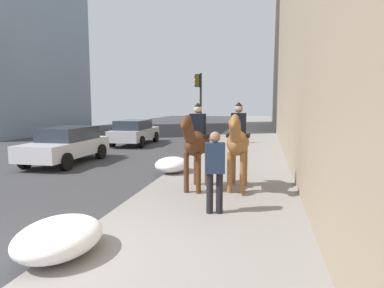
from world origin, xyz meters
The scene contains 9 objects.
sidewalk_slab centered at (0.00, -2.01, 0.06)m, with size 120.00×4.02×0.12m, color gray.
mounted_horse_near centered at (4.59, -1.40, 1.39)m, with size 2.15×0.68×2.29m.
mounted_horse_far centered at (4.79, -2.46, 1.40)m, with size 2.15×0.61×2.30m.
pedestrian_greeting centered at (2.72, -2.16, 1.10)m, with size 0.33×0.44×1.70m.
car_near_lane centered at (8.13, 4.59, 0.76)m, with size 4.29×1.90×1.44m.
car_mid_lane centered at (14.56, 4.22, 0.77)m, with size 4.56×2.02×1.44m.
traffic_light_near_curb centered at (14.45, 0.40, 2.68)m, with size 0.20×0.44×4.01m.
snow_pile_near centered at (0.28, -0.15, 0.39)m, with size 1.55×1.20×0.54m, color white.
snow_pile_far centered at (6.72, -0.15, 0.37)m, with size 1.42×1.09×0.49m, color white.
Camera 1 is at (-4.16, -3.13, 2.39)m, focal length 32.21 mm.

